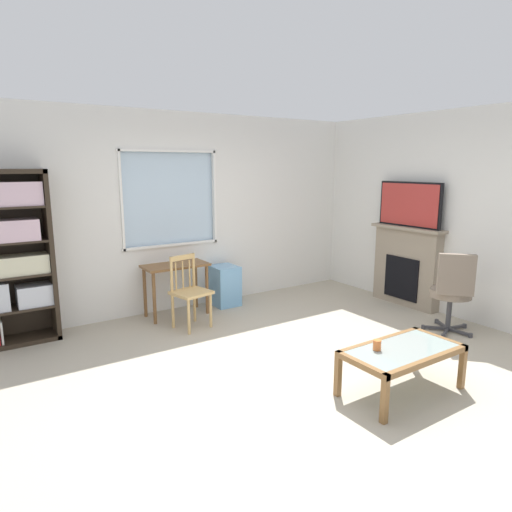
% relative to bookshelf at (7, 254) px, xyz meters
% --- Properties ---
extents(ground, '(6.50, 5.94, 0.02)m').
position_rel_bookshelf_xyz_m(ground, '(2.24, -2.22, -1.04)').
color(ground, '#B2A893').
extents(wall_back_with_window, '(5.50, 0.15, 2.70)m').
position_rel_bookshelf_xyz_m(wall_back_with_window, '(2.26, 0.24, 0.30)').
color(wall_back_with_window, silver).
rests_on(wall_back_with_window, ground).
extents(wall_right, '(0.12, 5.14, 2.70)m').
position_rel_bookshelf_xyz_m(wall_right, '(5.05, -2.22, 0.32)').
color(wall_right, silver).
rests_on(wall_right, ground).
extents(bookshelf, '(0.90, 0.38, 1.95)m').
position_rel_bookshelf_xyz_m(bookshelf, '(0.00, 0.00, 0.00)').
color(bookshelf, '#2D2319').
rests_on(bookshelf, ground).
extents(desk_under_window, '(0.85, 0.44, 0.70)m').
position_rel_bookshelf_xyz_m(desk_under_window, '(1.93, -0.11, -0.46)').
color(desk_under_window, brown).
rests_on(desk_under_window, ground).
extents(wooden_chair, '(0.50, 0.48, 0.90)m').
position_rel_bookshelf_xyz_m(wooden_chair, '(1.88, -0.62, -0.57)').
color(wooden_chair, tan).
rests_on(wooden_chair, ground).
extents(plastic_drawer_unit, '(0.35, 0.40, 0.57)m').
position_rel_bookshelf_xyz_m(plastic_drawer_unit, '(2.70, -0.06, -0.75)').
color(plastic_drawer_unit, '#72ADDB').
rests_on(plastic_drawer_unit, ground).
extents(fireplace, '(0.26, 1.13, 1.14)m').
position_rel_bookshelf_xyz_m(fireplace, '(4.89, -1.48, -0.46)').
color(fireplace, gray).
rests_on(fireplace, ground).
extents(tv, '(0.06, 1.00, 0.63)m').
position_rel_bookshelf_xyz_m(tv, '(4.87, -1.48, 0.42)').
color(tv, black).
rests_on(tv, fireplace).
extents(office_chair, '(0.63, 0.59, 1.00)m').
position_rel_bookshelf_xyz_m(office_chair, '(4.37, -2.55, -0.48)').
color(office_chair, '#7A6B5B').
rests_on(office_chair, ground).
extents(coffee_table, '(1.08, 0.57, 0.41)m').
position_rel_bookshelf_xyz_m(coffee_table, '(2.73, -3.17, -0.68)').
color(coffee_table, '#8C9E99').
rests_on(coffee_table, ground).
extents(sippy_cup, '(0.07, 0.07, 0.09)m').
position_rel_bookshelf_xyz_m(sippy_cup, '(2.51, -3.07, -0.57)').
color(sippy_cup, orange).
rests_on(sippy_cup, coffee_table).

